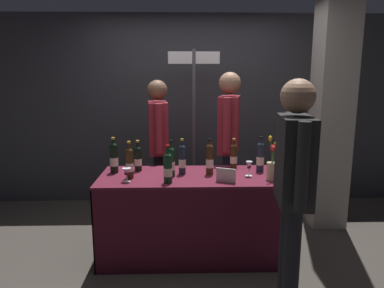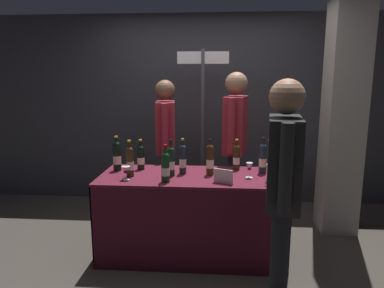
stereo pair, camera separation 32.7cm
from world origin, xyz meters
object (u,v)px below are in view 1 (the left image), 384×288
Objects in this scene: tasting_table at (192,200)px; taster_foreground_right at (293,176)px; wine_glass_near_vendor at (249,166)px; wine_glass_mid at (127,172)px; featured_wine_bottle at (168,167)px; booth_signpost at (194,115)px; display_bottle_0 at (182,159)px; concrete_pillar at (335,69)px; vendor_presenter at (229,135)px; flower_vase at (272,167)px.

taster_foreground_right is (0.68, -0.87, 0.48)m from tasting_table.
wine_glass_near_vendor reaches higher than wine_glass_mid.
taster_foreground_right reaches higher than featured_wine_bottle.
display_bottle_0 is at bearing -98.13° from booth_signpost.
booth_signpost is (-1.53, 0.36, -0.54)m from concrete_pillar.
taster_foreground_right is at bearing -71.82° from booth_signpost.
booth_signpost is at bearing 87.25° from tasting_table.
vendor_presenter is (-0.10, 0.70, 0.17)m from wine_glass_near_vendor.
booth_signpost is at bearing 166.88° from concrete_pillar.
tasting_table is 1.02× the size of taster_foreground_right.
taster_foreground_right is at bearing -51.99° from tasting_table.
display_bottle_0 is 1.05m from booth_signpost.
featured_wine_bottle is 0.31m from display_bottle_0.
display_bottle_0 is 0.19× the size of vendor_presenter.
booth_signpost is (-0.63, 1.92, 0.22)m from taster_foreground_right.
concrete_pillar is at bearing 23.67° from tasting_table.
wine_glass_mid is 1.33m from vendor_presenter.
concrete_pillar is 1.36m from vendor_presenter.
concrete_pillar is 1.98m from display_bottle_0.
concrete_pillar is at bearing 21.01° from display_bottle_0.
wine_glass_near_vendor is 0.73m from vendor_presenter.
display_bottle_0 is at bearing 151.31° from tasting_table.
wine_glass_mid is 0.07× the size of taster_foreground_right.
vendor_presenter reaches higher than featured_wine_bottle.
concrete_pillar is at bearing 22.16° from wine_glass_mid.
tasting_table is 0.50m from featured_wine_bottle.
flower_vase is at bearing -135.46° from concrete_pillar.
tasting_table is at bearing 17.88° from wine_glass_mid.
wine_glass_mid is 0.31× the size of flower_vase.
tasting_table is 0.63m from wine_glass_near_vendor.
concrete_pillar is at bearing 27.18° from featured_wine_bottle.
booth_signpost reaches higher than display_bottle_0.
featured_wine_bottle is at bearing -23.54° from vendor_presenter.
concrete_pillar is 10.64× the size of featured_wine_bottle.
featured_wine_bottle is at bearing -101.80° from booth_signpost.
taster_foreground_right is at bearing -50.01° from display_bottle_0.
vendor_presenter reaches higher than taster_foreground_right.
tasting_table is 12.30× the size of wine_glass_near_vendor.
wine_glass_mid is (-0.58, -0.19, 0.34)m from tasting_table.
wine_glass_near_vendor is (-1.05, -0.73, -0.90)m from concrete_pillar.
flower_vase is (0.93, 0.07, -0.03)m from featured_wine_bottle.
concrete_pillar reaches higher than featured_wine_bottle.
vendor_presenter is 1.03× the size of taster_foreground_right.
vendor_presenter reaches higher than flower_vase.
featured_wine_bottle is at bearing -113.95° from display_bottle_0.
booth_signpost is at bearing 118.79° from flower_vase.
concrete_pillar is at bearing -13.12° from booth_signpost.
booth_signpost reaches higher than flower_vase.
featured_wine_bottle is 0.98× the size of display_bottle_0.
concrete_pillar reaches higher than wine_glass_mid.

